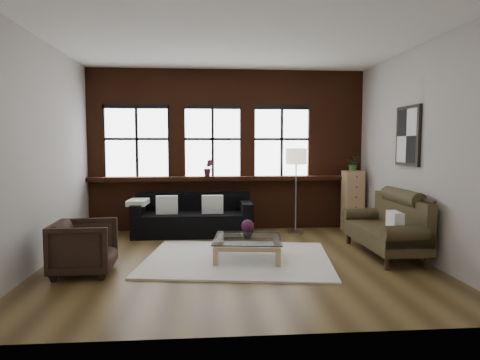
{
  "coord_description": "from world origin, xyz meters",
  "views": [
    {
      "loc": [
        -0.46,
        -6.19,
        1.72
      ],
      "look_at": [
        0.1,
        0.6,
        1.15
      ],
      "focal_mm": 32.0,
      "sensor_mm": 36.0,
      "label": 1
    }
  ],
  "objects": [
    {
      "name": "flowers",
      "position": [
        0.17,
        0.07,
        0.51
      ],
      "size": [
        0.19,
        0.19,
        0.19
      ],
      "primitive_type": "sphere",
      "color": "#4E1A39",
      "rests_on": "vase"
    },
    {
      "name": "coffee_table",
      "position": [
        0.17,
        0.07,
        0.16
      ],
      "size": [
        1.11,
        1.11,
        0.34
      ],
      "primitive_type": null,
      "rotation": [
        0.0,
        0.0,
        -0.12
      ],
      "color": "tan",
      "rests_on": "shag_rug"
    },
    {
      "name": "window_right",
      "position": [
        1.1,
        2.45,
        1.75
      ],
      "size": [
        1.38,
        0.1,
        1.5
      ],
      "primitive_type": null,
      "color": "black",
      "rests_on": "brick_backwall"
    },
    {
      "name": "sill_ledge",
      "position": [
        0.0,
        2.35,
        1.04
      ],
      "size": [
        5.5,
        0.3,
        0.08
      ],
      "primitive_type": "cube",
      "color": "#461F10",
      "rests_on": "brick_backwall"
    },
    {
      "name": "shag_rug",
      "position": [
        0.02,
        0.05,
        0.01
      ],
      "size": [
        2.99,
        2.5,
        0.03
      ],
      "primitive_type": "cube",
      "rotation": [
        0.0,
        0.0,
        -0.14
      ],
      "color": "silver",
      "rests_on": "floor"
    },
    {
      "name": "wall_poster",
      "position": [
        2.72,
        0.3,
        1.85
      ],
      "size": [
        0.05,
        0.74,
        0.94
      ],
      "primitive_type": null,
      "color": "black",
      "rests_on": "wall_right"
    },
    {
      "name": "brick_backwall",
      "position": [
        0.0,
        2.44,
        1.6
      ],
      "size": [
        5.5,
        0.12,
        3.2
      ],
      "primitive_type": null,
      "color": "#461F10",
      "rests_on": "floor"
    },
    {
      "name": "sill_plant",
      "position": [
        -0.39,
        2.32,
        1.25
      ],
      "size": [
        0.2,
        0.17,
        0.34
      ],
      "primitive_type": "imported",
      "rotation": [
        0.0,
        0.0,
        0.09
      ],
      "color": "#4E1A39",
      "rests_on": "sill_ledge"
    },
    {
      "name": "pillow_b",
      "position": [
        -0.32,
        1.8,
        0.59
      ],
      "size": [
        0.4,
        0.15,
        0.34
      ],
      "primitive_type": "cube",
      "rotation": [
        0.0,
        0.0,
        0.03
      ],
      "color": "white",
      "rests_on": "dark_sofa"
    },
    {
      "name": "floor_lamp",
      "position": [
        1.28,
        1.88,
        0.9
      ],
      "size": [
        0.4,
        0.4,
        1.79
      ],
      "primitive_type": null,
      "color": "#A5A5A8",
      "rests_on": "floor"
    },
    {
      "name": "floor",
      "position": [
        0.0,
        0.0,
        0.0
      ],
      "size": [
        5.5,
        5.5,
        0.0
      ],
      "primitive_type": "plane",
      "color": "#4F3B1D",
      "rests_on": "ground"
    },
    {
      "name": "pillow_a",
      "position": [
        -1.17,
        1.8,
        0.59
      ],
      "size": [
        0.4,
        0.15,
        0.34
      ],
      "primitive_type": "cube",
      "rotation": [
        0.0,
        0.0,
        0.03
      ],
      "color": "white",
      "rests_on": "dark_sofa"
    },
    {
      "name": "vase",
      "position": [
        0.17,
        0.07,
        0.4
      ],
      "size": [
        0.18,
        0.18,
        0.14
      ],
      "primitive_type": "imported",
      "rotation": [
        0.0,
        0.0,
        -0.37
      ],
      "color": "#B2B2B2",
      "rests_on": "coffee_table"
    },
    {
      "name": "vintage_settee",
      "position": [
        2.3,
        0.15,
        0.49
      ],
      "size": [
        0.82,
        1.84,
        0.98
      ],
      "primitive_type": null,
      "color": "#39311A",
      "rests_on": "floor"
    },
    {
      "name": "ceiling",
      "position": [
        0.0,
        0.0,
        3.2
      ],
      "size": [
        5.5,
        5.5,
        0.0
      ],
      "primitive_type": "plane",
      "rotation": [
        3.14,
        0.0,
        0.0
      ],
      "color": "white",
      "rests_on": "ground"
    },
    {
      "name": "window_mid",
      "position": [
        -0.3,
        2.45,
        1.75
      ],
      "size": [
        1.38,
        0.1,
        1.5
      ],
      "primitive_type": null,
      "color": "black",
      "rests_on": "brick_backwall"
    },
    {
      "name": "dark_sofa",
      "position": [
        -0.69,
        1.9,
        0.4
      ],
      "size": [
        2.23,
        0.9,
        0.81
      ],
      "primitive_type": null,
      "color": "black",
      "rests_on": "floor"
    },
    {
      "name": "wall_right",
      "position": [
        2.75,
        0.0,
        1.6
      ],
      "size": [
        0.0,
        5.0,
        5.0
      ],
      "primitive_type": "plane",
      "rotation": [
        1.57,
        0.0,
        -1.57
      ],
      "color": "#B1ABA5",
      "rests_on": "ground"
    },
    {
      "name": "drawer_chest",
      "position": [
        2.48,
        2.05,
        0.6
      ],
      "size": [
        0.37,
        0.37,
        1.19
      ],
      "primitive_type": "cube",
      "color": "tan",
      "rests_on": "floor"
    },
    {
      "name": "window_left",
      "position": [
        -1.8,
        2.45,
        1.75
      ],
      "size": [
        1.38,
        0.1,
        1.5
      ],
      "primitive_type": null,
      "color": "black",
      "rests_on": "brick_backwall"
    },
    {
      "name": "wall_front",
      "position": [
        0.0,
        -2.5,
        1.6
      ],
      "size": [
        5.5,
        0.0,
        5.5
      ],
      "primitive_type": "plane",
      "rotation": [
        -1.57,
        0.0,
        0.0
      ],
      "color": "#B1ABA5",
      "rests_on": "ground"
    },
    {
      "name": "potted_plant_top",
      "position": [
        2.48,
        2.05,
        1.34
      ],
      "size": [
        0.33,
        0.31,
        0.3
      ],
      "primitive_type": "imported",
      "rotation": [
        0.0,
        0.0,
        -0.35
      ],
      "color": "#2D5923",
      "rests_on": "drawer_chest"
    },
    {
      "name": "wall_back",
      "position": [
        0.0,
        2.5,
        1.6
      ],
      "size": [
        5.5,
        0.0,
        5.5
      ],
      "primitive_type": "plane",
      "rotation": [
        1.57,
        0.0,
        0.0
      ],
      "color": "#B1ABA5",
      "rests_on": "ground"
    },
    {
      "name": "pillow_settee",
      "position": [
        2.22,
        -0.41,
        0.6
      ],
      "size": [
        0.18,
        0.39,
        0.34
      ],
      "primitive_type": "cube",
      "rotation": [
        0.0,
        0.0,
        -0.1
      ],
      "color": "white",
      "rests_on": "vintage_settee"
    },
    {
      "name": "armchair",
      "position": [
        -2.06,
        -0.48,
        0.36
      ],
      "size": [
        0.81,
        0.79,
        0.72
      ],
      "primitive_type": "imported",
      "rotation": [
        0.0,
        0.0,
        1.61
      ],
      "color": "black",
      "rests_on": "floor"
    },
    {
      "name": "wall_left",
      "position": [
        -2.75,
        0.0,
        1.6
      ],
      "size": [
        0.0,
        5.0,
        5.0
      ],
      "primitive_type": "plane",
      "rotation": [
        1.57,
        0.0,
        1.57
      ],
      "color": "#B1ABA5",
      "rests_on": "ground"
    }
  ]
}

